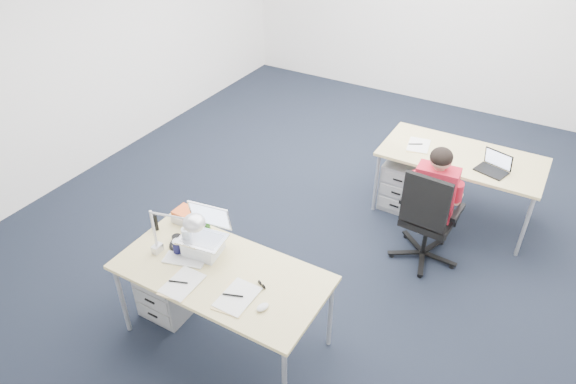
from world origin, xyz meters
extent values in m
plane|color=black|center=(0.00, 0.00, 0.00)|extent=(7.00, 7.00, 0.00)
cube|color=white|center=(0.00, 3.50, 1.40)|extent=(6.00, 0.02, 2.80)
cube|color=white|center=(-3.00, 0.00, 1.40)|extent=(0.02, 7.00, 2.80)
cube|color=tan|center=(0.00, -1.82, 0.71)|extent=(1.60, 0.80, 0.03)
cylinder|color=#B7BABC|center=(-0.75, -2.17, 0.35)|extent=(0.04, 0.04, 0.70)
cylinder|color=#B7BABC|center=(0.75, -2.17, 0.35)|extent=(0.04, 0.04, 0.70)
cylinder|color=#B7BABC|center=(-0.75, -1.47, 0.35)|extent=(0.04, 0.04, 0.70)
cylinder|color=#B7BABC|center=(0.75, -1.47, 0.35)|extent=(0.04, 0.04, 0.70)
cube|color=tan|center=(1.12, 0.76, 0.71)|extent=(1.60, 0.80, 0.03)
cylinder|color=#B7BABC|center=(0.37, 0.41, 0.35)|extent=(0.04, 0.04, 0.70)
cylinder|color=#B7BABC|center=(1.87, 0.41, 0.35)|extent=(0.04, 0.04, 0.70)
cylinder|color=#B7BABC|center=(0.37, 1.11, 0.35)|extent=(0.04, 0.04, 0.70)
cylinder|color=#B7BABC|center=(1.87, 1.11, 0.35)|extent=(0.04, 0.04, 0.70)
cylinder|color=black|center=(1.07, -0.06, 0.25)|extent=(0.04, 0.04, 0.40)
cube|color=black|center=(1.07, -0.06, 0.46)|extent=(0.47, 0.47, 0.07)
cube|color=black|center=(1.06, -0.28, 0.78)|extent=(0.42, 0.08, 0.50)
cube|color=red|center=(1.08, -0.05, 0.76)|extent=(0.38, 0.22, 0.50)
sphere|color=tan|center=(1.08, -0.05, 1.10)|extent=(0.19, 0.19, 0.19)
cube|color=gray|center=(-0.60, -1.77, 0.28)|extent=(0.40, 0.50, 0.55)
cube|color=gray|center=(0.59, 0.69, 0.28)|extent=(0.40, 0.50, 0.55)
cube|color=white|center=(-0.31, -1.86, 0.74)|extent=(0.34, 0.21, 0.02)
ellipsoid|color=white|center=(0.47, -1.98, 0.75)|extent=(0.09, 0.11, 0.03)
cylinder|color=#141541|center=(-0.40, -1.82, 0.79)|extent=(0.09, 0.09, 0.12)
cylinder|color=silver|center=(-0.35, -1.76, 0.86)|extent=(0.09, 0.09, 0.25)
cube|color=silver|center=(-0.60, -1.47, 0.78)|extent=(0.26, 0.22, 0.10)
cube|color=black|center=(-0.75, -1.69, 0.81)|extent=(0.05, 0.04, 0.15)
cube|color=#DFC281|center=(-0.17, -2.08, 0.74)|extent=(0.23, 0.31, 0.01)
cube|color=#DFC281|center=(0.25, -1.99, 0.74)|extent=(0.24, 0.33, 0.01)
cylinder|color=white|center=(1.38, 0.80, 0.78)|extent=(0.07, 0.07, 0.10)
cube|color=white|center=(0.66, 0.73, 0.73)|extent=(0.28, 0.35, 0.01)
camera|label=1|loc=(1.83, -3.98, 3.38)|focal=32.00mm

